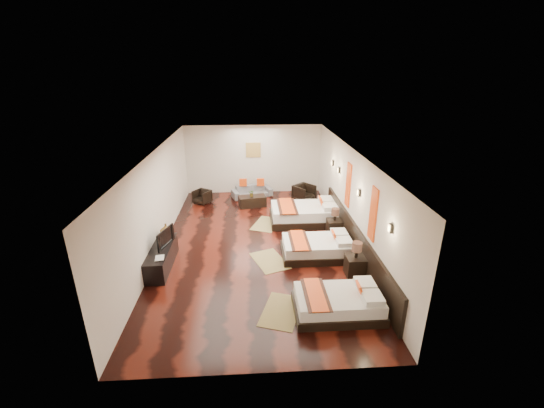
{
  "coord_description": "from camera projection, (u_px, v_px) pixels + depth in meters",
  "views": [
    {
      "loc": [
        -0.12,
        -9.31,
        4.91
      ],
      "look_at": [
        0.49,
        0.44,
        1.1
      ],
      "focal_mm": 23.13,
      "sensor_mm": 36.0,
      "label": 1
    }
  ],
  "objects": [
    {
      "name": "figurine",
      "position": [
        166.0,
        230.0,
        9.69
      ],
      "size": [
        0.42,
        0.42,
        0.35
      ],
      "primitive_type": "imported",
      "rotation": [
        0.0,
        0.0,
        0.28
      ],
      "color": "brown",
      "rests_on": "tv_console"
    },
    {
      "name": "gold_artwork",
      "position": [
        253.0,
        150.0,
        14.19
      ],
      "size": [
        0.6,
        0.04,
        0.6
      ],
      "primitive_type": "cube",
      "color": "#AD873F",
      "rests_on": "back_wall"
    },
    {
      "name": "jute_mat_mid",
      "position": [
        270.0,
        261.0,
        9.53
      ],
      "size": [
        1.13,
        1.39,
        0.01
      ],
      "primitive_type": "cube",
      "rotation": [
        0.0,
        0.0,
        0.36
      ],
      "color": "olive",
      "rests_on": "floor"
    },
    {
      "name": "jute_mat_far",
      "position": [
        266.0,
        224.0,
        11.77
      ],
      "size": [
        1.14,
        1.39,
        0.01
      ],
      "primitive_type": "cube",
      "rotation": [
        0.0,
        0.0,
        -0.38
      ],
      "color": "olive",
      "rests_on": "floor"
    },
    {
      "name": "nightstand_a",
      "position": [
        355.0,
        264.0,
        8.76
      ],
      "size": [
        0.47,
        0.47,
        0.93
      ],
      "color": "black",
      "rests_on": "floor"
    },
    {
      "name": "table_plant",
      "position": [
        252.0,
        193.0,
        13.09
      ],
      "size": [
        0.29,
        0.27,
        0.26
      ],
      "primitive_type": "imported",
      "rotation": [
        0.0,
        0.0,
        -0.33
      ],
      "color": "#276020",
      "rests_on": "coffee_table"
    },
    {
      "name": "tv_console",
      "position": [
        162.0,
        257.0,
        9.17
      ],
      "size": [
        0.5,
        1.8,
        0.55
      ],
      "primitive_type": "cube",
      "color": "black",
      "rests_on": "floor"
    },
    {
      "name": "jute_mat_near",
      "position": [
        281.0,
        311.0,
        7.56
      ],
      "size": [
        1.09,
        1.38,
        0.01
      ],
      "primitive_type": "cube",
      "rotation": [
        0.0,
        0.0,
        -0.32
      ],
      "color": "olive",
      "rests_on": "floor"
    },
    {
      "name": "left_wall",
      "position": [
        157.0,
        202.0,
        9.78
      ],
      "size": [
        0.01,
        9.5,
        2.8
      ],
      "primitive_type": "cube",
      "color": "silver",
      "rests_on": "floor"
    },
    {
      "name": "headboard_panel",
      "position": [
        354.0,
        240.0,
        9.7
      ],
      "size": [
        0.08,
        6.6,
        0.9
      ],
      "primitive_type": "cube",
      "color": "black",
      "rests_on": "floor"
    },
    {
      "name": "floor",
      "position": [
        256.0,
        244.0,
        10.45
      ],
      "size": [
        5.5,
        9.5,
        0.01
      ],
      "primitive_type": "cube",
      "color": "black",
      "rests_on": "ground"
    },
    {
      "name": "armchair_right",
      "position": [
        304.0,
        193.0,
        13.73
      ],
      "size": [
        1.0,
        1.0,
        0.65
      ],
      "primitive_type": "imported",
      "rotation": [
        0.0,
        0.0,
        0.7
      ],
      "color": "black",
      "rests_on": "floor"
    },
    {
      "name": "sconce_near",
      "position": [
        390.0,
        228.0,
        7.14
      ],
      "size": [
        0.07,
        0.12,
        0.18
      ],
      "color": "black",
      "rests_on": "right_wall"
    },
    {
      "name": "bed_far",
      "position": [
        305.0,
        213.0,
        11.86
      ],
      "size": [
        2.31,
        1.45,
        0.88
      ],
      "color": "black",
      "rests_on": "floor"
    },
    {
      "name": "coffee_table",
      "position": [
        252.0,
        201.0,
        13.24
      ],
      "size": [
        1.08,
        0.68,
        0.4
      ],
      "primitive_type": "cube",
      "rotation": [
        0.0,
        0.0,
        0.19
      ],
      "color": "black",
      "rests_on": "floor"
    },
    {
      "name": "orange_panel_b",
      "position": [
        348.0,
        185.0,
        10.27
      ],
      "size": [
        0.04,
        0.4,
        1.3
      ],
      "primitive_type": "cube",
      "color": "#D86014",
      "rests_on": "right_wall"
    },
    {
      "name": "book",
      "position": [
        155.0,
        259.0,
        8.54
      ],
      "size": [
        0.25,
        0.32,
        0.03
      ],
      "primitive_type": "imported",
      "rotation": [
        0.0,
        0.0,
        0.16
      ],
      "color": "black",
      "rests_on": "tv_console"
    },
    {
      "name": "sofa",
      "position": [
        252.0,
        191.0,
        14.2
      ],
      "size": [
        1.71,
        1.08,
        0.47
      ],
      "primitive_type": "imported",
      "rotation": [
        0.0,
        0.0,
        0.31
      ],
      "color": "slate",
      "rests_on": "floor"
    },
    {
      "name": "bed_mid",
      "position": [
        318.0,
        247.0,
        9.71
      ],
      "size": [
        1.95,
        1.22,
        0.74
      ],
      "color": "black",
      "rests_on": "floor"
    },
    {
      "name": "armchair_left",
      "position": [
        202.0,
        197.0,
        13.5
      ],
      "size": [
        0.79,
        0.8,
        0.53
      ],
      "primitive_type": "imported",
      "rotation": [
        0.0,
        0.0,
        -0.57
      ],
      "color": "black",
      "rests_on": "floor"
    },
    {
      "name": "back_wall",
      "position": [
        253.0,
        159.0,
        14.36
      ],
      "size": [
        5.5,
        0.01,
        2.8
      ],
      "primitive_type": "cube",
      "color": "silver",
      "rests_on": "floor"
    },
    {
      "name": "sconce_mid",
      "position": [
        359.0,
        193.0,
        9.19
      ],
      "size": [
        0.07,
        0.12,
        0.18
      ],
      "color": "black",
      "rests_on": "right_wall"
    },
    {
      "name": "tv",
      "position": [
        163.0,
        237.0,
        9.13
      ],
      "size": [
        0.33,
        0.81,
        0.47
      ],
      "primitive_type": "imported",
      "rotation": [
        0.0,
        0.0,
        1.28
      ],
      "color": "black",
      "rests_on": "tv_console"
    },
    {
      "name": "bed_near",
      "position": [
        339.0,
        303.0,
        7.45
      ],
      "size": [
        1.86,
        1.17,
        0.71
      ],
      "color": "black",
      "rests_on": "floor"
    },
    {
      "name": "sconce_lounge",
      "position": [
        333.0,
        163.0,
        12.07
      ],
      "size": [
        0.07,
        0.12,
        0.18
      ],
      "color": "black",
      "rests_on": "right_wall"
    },
    {
      "name": "right_wall",
      "position": [
        351.0,
        198.0,
        10.1
      ],
      "size": [
        0.01,
        9.5,
        2.8
      ],
      "primitive_type": "cube",
      "color": "silver",
      "rests_on": "floor"
    },
    {
      "name": "sconce_far",
      "position": [
        339.0,
        170.0,
        11.23
      ],
      "size": [
        0.07,
        0.12,
        0.18
      ],
      "color": "black",
      "rests_on": "right_wall"
    },
    {
      "name": "ceiling",
      "position": [
        255.0,
        152.0,
        9.43
      ],
      "size": [
        5.5,
        9.5,
        0.01
      ],
      "primitive_type": "cube",
      "color": "white",
      "rests_on": "floor"
    },
    {
      "name": "orange_panel_a",
      "position": [
        373.0,
        214.0,
        8.22
      ],
      "size": [
        0.04,
        0.4,
        1.3
      ],
      "primitive_type": "cube",
      "color": "#D86014",
      "rests_on": "right_wall"
    },
    {
      "name": "nightstand_b",
      "position": [
        334.0,
        226.0,
        10.91
      ],
      "size": [
        0.45,
        0.45,
        0.89
      ],
      "color": "black",
      "rests_on": "floor"
    }
  ]
}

